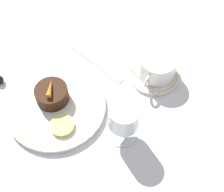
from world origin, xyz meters
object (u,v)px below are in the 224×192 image
object	(u,v)px
coffee_cup	(157,66)
fork	(100,66)
wine_glass	(124,119)
dinner_plate	(56,107)
dessert_cake	(52,94)

from	to	relation	value
coffee_cup	fork	size ratio (longest dim) A/B	0.63
coffee_cup	fork	xyz separation A→B (m)	(0.05, -0.14, -0.04)
coffee_cup	wine_glass	size ratio (longest dim) A/B	1.12
dinner_plate	wine_glass	bearing A→B (deg)	95.75
dinner_plate	wine_glass	size ratio (longest dim) A/B	2.19
wine_glass	dessert_cake	xyz separation A→B (m)	(0.00, -0.19, -0.04)
coffee_cup	wine_glass	world-z (taller)	wine_glass
coffee_cup	wine_glass	distance (m)	0.20
dinner_plate	fork	distance (m)	0.17
dinner_plate	coffee_cup	distance (m)	0.28
dinner_plate	fork	size ratio (longest dim) A/B	1.23
coffee_cup	fork	world-z (taller)	coffee_cup
wine_glass	dinner_plate	bearing A→B (deg)	-84.25
dinner_plate	coffee_cup	world-z (taller)	coffee_cup
wine_glass	dessert_cake	world-z (taller)	wine_glass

